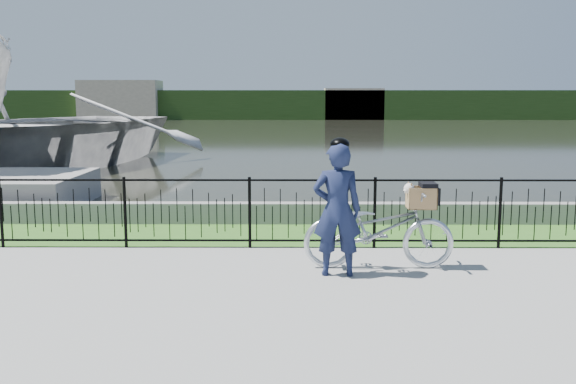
{
  "coord_description": "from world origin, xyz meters",
  "views": [
    {
      "loc": [
        -0.32,
        -8.49,
        2.42
      ],
      "look_at": [
        -0.38,
        1.0,
        1.0
      ],
      "focal_mm": 40.0,
      "sensor_mm": 36.0,
      "label": 1
    }
  ],
  "objects": [
    {
      "name": "fence",
      "position": [
        0.0,
        1.6,
        0.58
      ],
      "size": [
        14.0,
        0.06,
        1.15
      ],
      "primitive_type": null,
      "color": "black",
      "rests_on": "ground"
    },
    {
      "name": "boat_far",
      "position": [
        -8.98,
        13.43,
        1.27
      ],
      "size": [
        11.59,
        14.06,
        2.53
      ],
      "color": "#ABAAAA",
      "rests_on": "water"
    },
    {
      "name": "far_building_left",
      "position": [
        -18.0,
        58.0,
        2.0
      ],
      "size": [
        8.0,
        4.0,
        4.0
      ],
      "primitive_type": "cube",
      "color": "#AFA08C",
      "rests_on": "ground"
    },
    {
      "name": "bicycle_rig",
      "position": [
        0.92,
        0.4,
        0.57
      ],
      "size": [
        2.12,
        0.74,
        1.24
      ],
      "color": "silver",
      "rests_on": "ground"
    },
    {
      "name": "grass_strip",
      "position": [
        0.0,
        2.6,
        0.0
      ],
      "size": [
        60.0,
        2.0,
        0.01
      ],
      "primitive_type": "cube",
      "color": "#356720",
      "rests_on": "ground"
    },
    {
      "name": "water",
      "position": [
        0.0,
        33.0,
        0.0
      ],
      "size": [
        120.0,
        120.0,
        0.0
      ],
      "primitive_type": "plane",
      "color": "black",
      "rests_on": "ground"
    },
    {
      "name": "far_treeline",
      "position": [
        0.0,
        60.0,
        1.5
      ],
      "size": [
        120.0,
        6.0,
        3.0
      ],
      "primitive_type": "cube",
      "color": "#243F18",
      "rests_on": "ground"
    },
    {
      "name": "far_building_right",
      "position": [
        6.0,
        58.5,
        1.6
      ],
      "size": [
        6.0,
        3.0,
        3.2
      ],
      "primitive_type": "cube",
      "color": "#AFA08C",
      "rests_on": "ground"
    },
    {
      "name": "ground",
      "position": [
        0.0,
        0.0,
        0.0
      ],
      "size": [
        120.0,
        120.0,
        0.0
      ],
      "primitive_type": "plane",
      "color": "gray",
      "rests_on": "ground"
    },
    {
      "name": "quay_wall",
      "position": [
        0.0,
        3.6,
        0.2
      ],
      "size": [
        60.0,
        0.3,
        0.4
      ],
      "primitive_type": "cube",
      "color": "gray",
      "rests_on": "ground"
    },
    {
      "name": "cyclist",
      "position": [
        0.29,
        0.03,
        0.93
      ],
      "size": [
        0.66,
        0.44,
        1.88
      ],
      "color": "#161D3D",
      "rests_on": "ground"
    }
  ]
}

